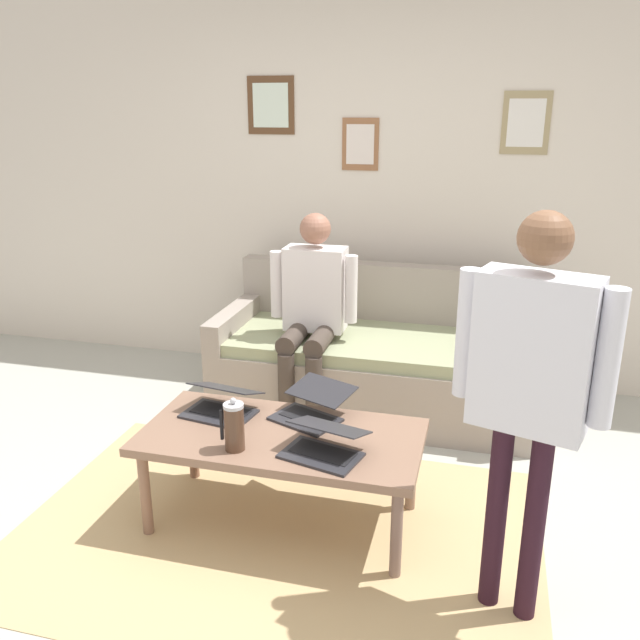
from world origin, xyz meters
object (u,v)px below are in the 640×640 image
at_px(laptop_center, 221,405).
at_px(french_press, 234,426).
at_px(couch, 375,361).
at_px(laptop_left, 324,445).
at_px(person_standing, 531,372).
at_px(person_seated, 312,305).
at_px(coffee_table, 282,442).
at_px(laptop_right, 311,409).

height_order(laptop_center, french_press, french_press).
distance_m(couch, laptop_left, 1.53).
relative_size(laptop_left, person_standing, 0.25).
xyz_separation_m(couch, person_seated, (0.36, 0.23, 0.42)).
relative_size(coffee_table, laptop_left, 3.33).
bearing_deg(laptop_center, french_press, 121.57).
height_order(person_standing, person_seated, person_standing).
bearing_deg(person_seated, laptop_right, 105.02).
distance_m(couch, person_seated, 0.60).
bearing_deg(laptop_center, laptop_left, 155.96).
relative_size(laptop_center, french_press, 1.51).
relative_size(couch, laptop_left, 5.16).
xyz_separation_m(coffee_table, person_seated, (0.17, -1.16, 0.31)).
distance_m(laptop_center, person_seated, 1.07).
bearing_deg(person_seated, couch, -147.88).
distance_m(couch, laptop_right, 1.21).
bearing_deg(person_seated, coffee_table, 98.34).
relative_size(laptop_left, person_seated, 0.30).
bearing_deg(laptop_center, laptop_right, -171.43).
height_order(couch, laptop_left, couch).
bearing_deg(person_standing, french_press, -6.44).
relative_size(laptop_right, french_press, 1.74).
relative_size(coffee_table, laptop_center, 3.46).
distance_m(couch, person_standing, 2.03).
bearing_deg(person_standing, laptop_right, -28.79).
distance_m(couch, coffee_table, 1.40).
distance_m(coffee_table, laptop_left, 0.28).
bearing_deg(french_press, laptop_left, -171.34).
bearing_deg(person_standing, couch, -63.86).
bearing_deg(laptop_center, coffee_table, 159.90).
distance_m(french_press, person_seated, 1.36).
relative_size(couch, french_press, 8.12).
bearing_deg(laptop_right, couch, -94.91).
distance_m(laptop_center, french_press, 0.38).
bearing_deg(coffee_table, french_press, 51.83).
distance_m(laptop_left, french_press, 0.40).
xyz_separation_m(laptop_right, person_seated, (0.26, -0.96, 0.22)).
bearing_deg(couch, person_standing, 116.14).
distance_m(french_press, person_standing, 1.26).
distance_m(laptop_center, laptop_right, 0.44).
xyz_separation_m(french_press, person_standing, (-1.18, 0.13, 0.43)).
bearing_deg(coffee_table, person_seated, -81.66).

